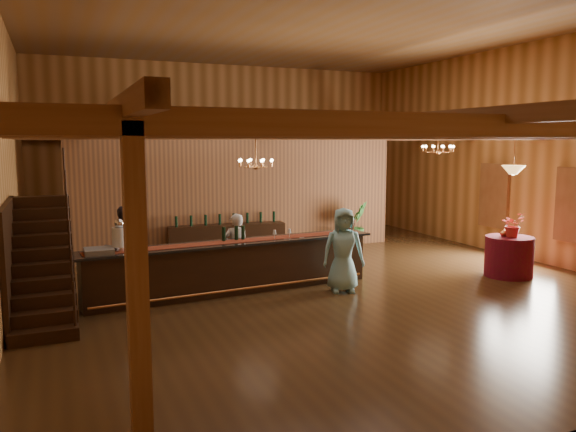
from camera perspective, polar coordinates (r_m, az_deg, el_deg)
name	(u,v)px	position (r m, az deg, el deg)	size (l,w,h in m)	color
floor	(314,279)	(12.49, 2.62, -6.42)	(14.00, 14.00, 0.00)	#3F2915
ceiling	(315,22)	(12.38, 2.78, 19.13)	(14.00, 14.00, 0.00)	brown
wall_back	(223,150)	(18.69, -6.59, 6.67)	(12.00, 0.10, 5.50)	#C1884A
wall_left	(3,157)	(10.99, -27.01, 5.37)	(0.10, 14.00, 5.50)	#C1884A
wall_right	(526,152)	(15.66, 23.07, 5.98)	(0.10, 14.00, 5.50)	#C1884A
beam_grid	(305,131)	(12.59, 1.71, 8.58)	(11.90, 13.90, 0.39)	brown
support_posts	(324,210)	(11.76, 3.71, 0.63)	(9.20, 10.20, 3.20)	brown
partition_wall	(242,196)	(15.27, -4.67, 2.01)	(9.00, 0.18, 3.10)	brown
window_right_front	(575,205)	(14.62, 27.17, 0.97)	(0.12, 1.05, 1.75)	white
window_right_back	(494,196)	(16.41, 20.24, 1.95)	(0.12, 1.05, 1.75)	white
staircase	(42,261)	(10.41, -23.71, -4.23)	(1.00, 2.80, 2.00)	black
backroom_boxes	(229,223)	(17.35, -6.03, -0.75)	(4.10, 0.60, 1.10)	black
tasting_bar	(233,266)	(11.38, -5.57, -5.13)	(6.20, 1.28, 1.04)	black
beverage_dispenser	(119,236)	(10.68, -16.75, -1.92)	(0.26, 0.26, 0.60)	silver
glass_rack_tray	(99,251)	(10.57, -18.65, -3.40)	(0.50, 0.50, 0.10)	gray
raffle_drum	(347,224)	(12.44, 5.97, -0.86)	(0.34, 0.24, 0.30)	brown
bar_bottle_0	(224,234)	(11.32, -6.55, -1.84)	(0.07, 0.07, 0.30)	black
bar_bottle_1	(236,233)	(11.41, -5.27, -1.74)	(0.07, 0.07, 0.30)	black
bar_bottle_2	(243,233)	(11.47, -4.59, -1.69)	(0.07, 0.07, 0.30)	black
backbar_shelf	(227,240)	(14.93, -6.21, -2.47)	(3.06, 0.48, 0.86)	black
round_table	(509,257)	(13.58, 21.52, -3.85)	(1.05, 1.05, 0.91)	#591419
chandelier_left	(256,163)	(12.60, -3.27, 5.43)	(0.80, 0.80, 0.81)	#C87B42
chandelier_right	(438,149)	(15.10, 14.99, 6.63)	(0.80, 0.80, 0.51)	#C87B42
pendant_lamp	(513,170)	(13.35, 21.92, 4.38)	(0.52, 0.52, 0.90)	#C87B42
bartender	(236,248)	(12.07, -5.29, -3.29)	(0.55, 0.36, 1.50)	silver
staff_second	(124,250)	(11.68, -16.30, -3.30)	(0.85, 0.66, 1.75)	#292836
guest	(343,250)	(11.35, 5.64, -3.46)	(0.83, 0.54, 1.70)	#8ACBD2
floor_plant	(356,225)	(15.99, 6.89, -0.92)	(0.74, 0.60, 1.35)	#337931
table_flowers	(513,225)	(13.43, 21.87, -0.82)	(0.51, 0.44, 0.56)	red
table_vase	(504,230)	(13.49, 21.09, -1.34)	(0.14, 0.14, 0.28)	#C87B42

